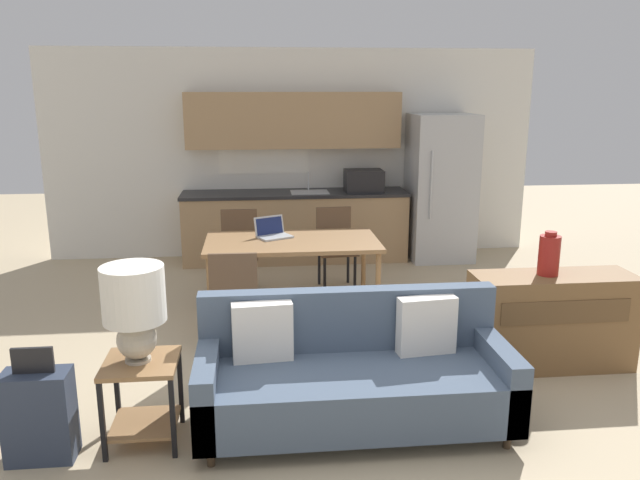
% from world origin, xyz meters
% --- Properties ---
extents(ground_plane, '(20.00, 20.00, 0.00)m').
position_xyz_m(ground_plane, '(0.00, 0.00, 0.00)').
color(ground_plane, tan).
extents(wall_back, '(6.40, 0.07, 2.70)m').
position_xyz_m(wall_back, '(-0.00, 4.63, 1.35)').
color(wall_back, silver).
rests_on(wall_back, ground_plane).
extents(kitchen_counter, '(2.89, 0.65, 2.15)m').
position_xyz_m(kitchen_counter, '(0.02, 4.33, 0.84)').
color(kitchen_counter, tan).
rests_on(kitchen_counter, ground_plane).
extents(refrigerator, '(0.80, 0.79, 1.88)m').
position_xyz_m(refrigerator, '(1.89, 4.20, 0.94)').
color(refrigerator, '#B7BABC').
rests_on(refrigerator, ground_plane).
extents(dining_table, '(1.69, 0.92, 0.75)m').
position_xyz_m(dining_table, '(-0.16, 2.31, 0.69)').
color(dining_table, olive).
rests_on(dining_table, ground_plane).
extents(couch, '(2.05, 0.80, 0.87)m').
position_xyz_m(couch, '(0.12, 0.16, 0.34)').
color(couch, '#3D2D1E').
rests_on(couch, ground_plane).
extents(side_table, '(0.46, 0.46, 0.56)m').
position_xyz_m(side_table, '(-1.24, 0.07, 0.37)').
color(side_table, olive).
rests_on(side_table, ground_plane).
extents(table_lamp, '(0.38, 0.38, 0.62)m').
position_xyz_m(table_lamp, '(-1.25, 0.08, 0.93)').
color(table_lamp, '#B2A893').
rests_on(table_lamp, side_table).
extents(credenza, '(1.29, 0.44, 0.77)m').
position_xyz_m(credenza, '(1.84, 0.88, 0.39)').
color(credenza, brown).
rests_on(credenza, ground_plane).
extents(vase, '(0.16, 0.16, 0.35)m').
position_xyz_m(vase, '(1.78, 0.89, 0.94)').
color(vase, maroon).
rests_on(vase, credenza).
extents(dining_chair_far_left, '(0.43, 0.43, 0.89)m').
position_xyz_m(dining_chair_far_left, '(-0.70, 3.09, 0.50)').
color(dining_chair_far_left, brown).
rests_on(dining_chair_far_left, ground_plane).
extents(dining_chair_near_left, '(0.43, 0.43, 0.89)m').
position_xyz_m(dining_chair_near_left, '(-0.70, 1.46, 0.50)').
color(dining_chair_near_left, brown).
rests_on(dining_chair_near_left, ground_plane).
extents(dining_chair_far_right, '(0.45, 0.45, 0.89)m').
position_xyz_m(dining_chair_far_right, '(0.38, 3.12, 0.50)').
color(dining_chair_far_right, brown).
rests_on(dining_chair_far_right, ground_plane).
extents(laptop, '(0.40, 0.37, 0.20)m').
position_xyz_m(laptop, '(-0.34, 2.48, 0.80)').
color(laptop, '#B7BABC').
rests_on(laptop, dining_table).
extents(suitcase, '(0.40, 0.22, 0.73)m').
position_xyz_m(suitcase, '(-1.83, -0.06, 0.29)').
color(suitcase, '#2D384C').
rests_on(suitcase, ground_plane).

